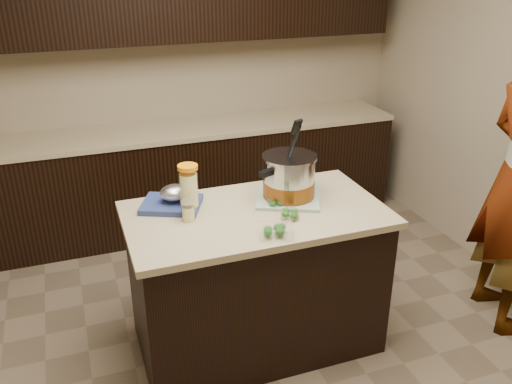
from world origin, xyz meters
The scene contains 12 objects.
ground_plane centered at (0.00, 0.00, 0.00)m, with size 4.00×4.00×0.00m, color brown.
room_shell centered at (0.00, 0.00, 1.71)m, with size 4.04×4.04×2.72m.
back_cabinets centered at (0.00, 1.74, 0.94)m, with size 3.60×0.63×2.33m.
island centered at (0.00, 0.00, 0.45)m, with size 1.46×0.81×0.90m.
dish_towel centered at (0.24, 0.10, 0.91)m, with size 0.36×0.36×0.02m, color #598460.
stock_pot centered at (0.24, 0.10, 1.03)m, with size 0.43×0.42×0.45m.
lemonade_pitcher centered at (-0.35, 0.14, 1.03)m, with size 0.15×0.15×0.27m.
mason_jar centered at (-0.38, 0.02, 0.96)m, with size 0.10×0.10×0.13m.
broccoli_tub_left centered at (0.13, 0.02, 0.92)m, with size 0.13×0.13×0.05m.
broccoli_tub_right centered at (0.14, -0.15, 0.92)m, with size 0.11×0.11×0.05m.
broccoli_tub_rect centered at (0.00, -0.31, 0.93)m, with size 0.20×0.17×0.06m.
blue_tray centered at (-0.42, 0.22, 0.94)m, with size 0.40×0.37×0.12m.
Camera 1 is at (-0.93, -2.56, 2.25)m, focal length 38.00 mm.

